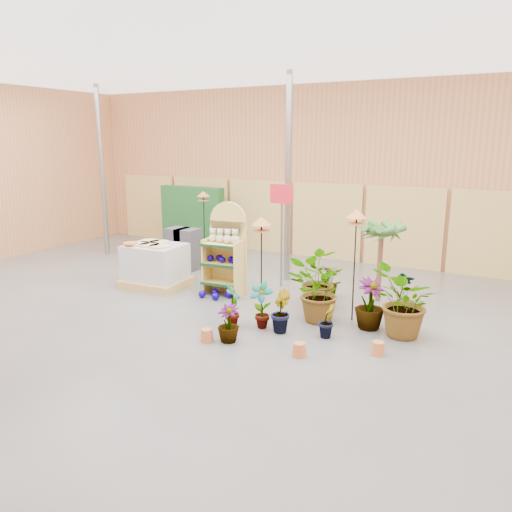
{
  "coord_description": "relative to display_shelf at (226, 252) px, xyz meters",
  "views": [
    {
      "loc": [
        4.6,
        -6.38,
        3.11
      ],
      "look_at": [
        0.3,
        1.5,
        1.0
      ],
      "focal_mm": 35.0,
      "sensor_mm": 36.0,
      "label": 1
    }
  ],
  "objects": [
    {
      "name": "potted_plant_4",
      "position": [
        3.45,
        0.42,
        -0.46
      ],
      "size": [
        0.48,
        0.38,
        0.82
      ],
      "primitive_type": "imported",
      "rotation": [
        0.0,
        0.0,
        3.36
      ],
      "color": "#3A6F2E",
      "rests_on": "ground"
    },
    {
      "name": "potted_plant_6",
      "position": [
        1.91,
        0.11,
        -0.35
      ],
      "size": [
        1.21,
        1.17,
        1.03
      ],
      "primitive_type": "imported",
      "rotation": [
        0.0,
        0.0,
        2.59
      ],
      "color": "#3A6F2E",
      "rests_on": "ground"
    },
    {
      "name": "potted_plant_3",
      "position": [
        3.14,
        -0.54,
        -0.43
      ],
      "size": [
        0.65,
        0.65,
        0.86
      ],
      "primitive_type": "imported",
      "rotation": [
        0.0,
        0.0,
        1.1
      ],
      "color": "#3A6F2E",
      "rests_on": "ground"
    },
    {
      "name": "palm",
      "position": [
        2.88,
        1.0,
        0.56
      ],
      "size": [
        0.7,
        0.7,
        1.67
      ],
      "color": "brown",
      "rests_on": "ground"
    },
    {
      "name": "potted_plant_1",
      "position": [
        1.89,
        -1.38,
        -0.51
      ],
      "size": [
        0.47,
        0.49,
        0.71
      ],
      "primitive_type": "imported",
      "rotation": [
        0.0,
        0.0,
        2.1
      ],
      "color": "#3A6F2E",
      "rests_on": "ground"
    },
    {
      "name": "room",
      "position": [
        0.66,
        -1.09,
        1.35
      ],
      "size": [
        15.2,
        12.1,
        4.7
      ],
      "color": "#535353",
      "rests_on": "ground"
    },
    {
      "name": "pallet_stack",
      "position": [
        -1.63,
        -0.29,
        -0.4
      ],
      "size": [
        1.35,
        1.14,
        0.95
      ],
      "rotation": [
        0.0,
        0.0,
        0.06
      ],
      "color": "tan",
      "rests_on": "ground"
    },
    {
      "name": "bird_table_back",
      "position": [
        -2.13,
        2.31,
        0.81
      ],
      "size": [
        0.34,
        0.34,
        1.8
      ],
      "color": "black",
      "rests_on": "ground"
    },
    {
      "name": "potted_plant_10",
      "position": [
        3.73,
        -0.67,
        -0.28
      ],
      "size": [
        1.06,
        1.17,
        1.17
      ],
      "primitive_type": "imported",
      "rotation": [
        0.0,
        0.0,
        4.56
      ],
      "color": "#3A6F2E",
      "rests_on": "ground"
    },
    {
      "name": "display_shelf",
      "position": [
        0.0,
        0.0,
        0.0
      ],
      "size": [
        0.84,
        0.58,
        1.89
      ],
      "rotation": [
        0.0,
        0.0,
        0.1
      ],
      "color": "tan",
      "rests_on": "ground"
    },
    {
      "name": "potted_plant_2",
      "position": [
        2.24,
        -0.67,
        -0.32
      ],
      "size": [
        1.29,
        1.27,
        1.09
      ],
      "primitive_type": "imported",
      "rotation": [
        0.0,
        0.0,
        3.83
      ],
      "color": "#3A6F2E",
      "rests_on": "ground"
    },
    {
      "name": "gazing_balls_shelf",
      "position": [
        0.0,
        -0.12,
        -0.12
      ],
      "size": [
        0.7,
        0.24,
        0.13
      ],
      "color": "#0D008D",
      "rests_on": "display_shelf"
    },
    {
      "name": "offer_sign",
      "position": [
        0.76,
        0.97,
        0.71
      ],
      "size": [
        0.5,
        0.08,
        2.2
      ],
      "color": "gray",
      "rests_on": "ground"
    },
    {
      "name": "trellis_stock",
      "position": [
        -3.14,
        3.2,
        0.04
      ],
      "size": [
        2.0,
        0.3,
        1.8
      ],
      "primitive_type": "cube",
      "color": "#1D5424",
      "rests_on": "ground"
    },
    {
      "name": "potted_plant_7",
      "position": [
        1.37,
        -2.15,
        -0.56
      ],
      "size": [
        0.36,
        0.36,
        0.6
      ],
      "primitive_type": "imported",
      "rotation": [
        0.0,
        0.0,
        0.07
      ],
      "color": "#3A6F2E",
      "rests_on": "ground"
    },
    {
      "name": "bird_table_right",
      "position": [
        2.78,
        -0.31,
        0.96
      ],
      "size": [
        0.34,
        0.34,
        1.96
      ],
      "color": "black",
      "rests_on": "ground"
    },
    {
      "name": "potted_plant_11",
      "position": [
        1.93,
        0.75,
        -0.54
      ],
      "size": [
        0.51,
        0.51,
        0.66
      ],
      "primitive_type": "imported",
      "rotation": [
        0.0,
        0.0,
        2.52
      ],
      "color": "#3A6F2E",
      "rests_on": "ground"
    },
    {
      "name": "teddy_bears",
      "position": [
        0.02,
        -0.09,
        0.34
      ],
      "size": [
        0.7,
        0.18,
        0.3
      ],
      "color": "beige",
      "rests_on": "display_shelf"
    },
    {
      "name": "potted_plant_0",
      "position": [
        1.08,
        -1.55,
        -0.48
      ],
      "size": [
        0.41,
        0.48,
        0.77
      ],
      "primitive_type": "imported",
      "rotation": [
        0.0,
        0.0,
        1.95
      ],
      "color": "#3A6F2E",
      "rests_on": "ground"
    },
    {
      "name": "charcoal_planters",
      "position": [
        -2.0,
        1.21,
        -0.36
      ],
      "size": [
        0.8,
        0.5,
        1.0
      ],
      "color": "#313137",
      "rests_on": "ground"
    },
    {
      "name": "potted_plant_9",
      "position": [
        2.65,
        -1.23,
        -0.59
      ],
      "size": [
        0.26,
        0.32,
        0.55
      ],
      "primitive_type": "imported",
      "rotation": [
        0.0,
        0.0,
        1.51
      ],
      "color": "#3A6F2E",
      "rests_on": "ground"
    },
    {
      "name": "potted_plant_8",
      "position": [
        1.54,
        -1.38,
        -0.46
      ],
      "size": [
        0.42,
        0.29,
        0.8
      ],
      "primitive_type": "imported",
      "rotation": [
        0.0,
        0.0,
        0.0
      ],
      "color": "#3A6F2E",
      "rests_on": "ground"
    },
    {
      "name": "gazing_balls_floor",
      "position": [
        -0.03,
        -0.39,
        -0.79
      ],
      "size": [
        0.63,
        0.39,
        0.15
      ],
      "color": "#0D008D",
      "rests_on": "ground"
    },
    {
      "name": "bird_table_front",
      "position": [
        1.35,
        -1.03,
        0.83
      ],
      "size": [
        0.34,
        0.34,
        1.83
      ],
      "color": "black",
      "rests_on": "ground"
    }
  ]
}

